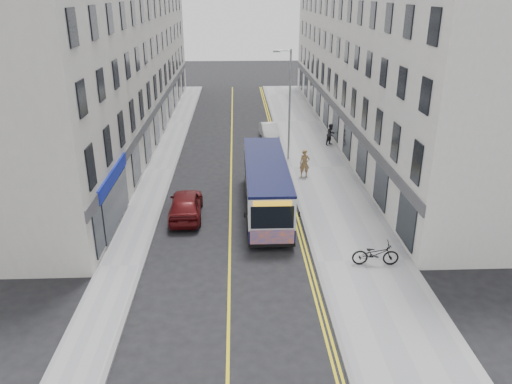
{
  "coord_description": "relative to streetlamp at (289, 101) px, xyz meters",
  "views": [
    {
      "loc": [
        0.41,
        -21.23,
        11.78
      ],
      "look_at": [
        1.43,
        3.78,
        1.6
      ],
      "focal_mm": 35.0,
      "sensor_mm": 36.0,
      "label": 1
    }
  ],
  "objects": [
    {
      "name": "city_bus",
      "position": [
        -2.13,
        -9.06,
        -2.8
      ],
      "size": [
        2.34,
        9.99,
        2.9
      ],
      "color": "black",
      "rests_on": "ground"
    },
    {
      "name": "pedestrian_far",
      "position": [
        3.83,
        3.33,
        -3.4
      ],
      "size": [
        1.06,
        1.03,
        1.73
      ],
      "primitive_type": "imported",
      "rotation": [
        0.0,
        0.0,
        0.67
      ],
      "color": "black",
      "rests_on": "pavement_east"
    },
    {
      "name": "streetlamp",
      "position": [
        0.0,
        0.0,
        0.0
      ],
      "size": [
        1.32,
        0.18,
        8.0
      ],
      "color": "gray",
      "rests_on": "ground"
    },
    {
      "name": "pavement_west",
      "position": [
        -9.17,
        -2.0,
        -4.32
      ],
      "size": [
        2.0,
        64.0,
        0.12
      ],
      "primitive_type": "cube",
      "color": "gray",
      "rests_on": "ground"
    },
    {
      "name": "kerb_west",
      "position": [
        -8.17,
        -2.0,
        -4.32
      ],
      "size": [
        0.18,
        64.0,
        0.13
      ],
      "primitive_type": "cube",
      "color": "slate",
      "rests_on": "ground"
    },
    {
      "name": "pavement_east",
      "position": [
        2.08,
        -2.0,
        -4.32
      ],
      "size": [
        4.5,
        64.0,
        0.12
      ],
      "primitive_type": "cube",
      "color": "gray",
      "rests_on": "ground"
    },
    {
      "name": "road_dbl_yellow_outer",
      "position": [
        -0.42,
        -2.0,
        -4.38
      ],
      "size": [
        0.1,
        64.0,
        0.01
      ],
      "primitive_type": "cube",
      "color": "gold",
      "rests_on": "ground"
    },
    {
      "name": "pedestrian_near",
      "position": [
        0.75,
        -3.96,
        -3.33
      ],
      "size": [
        0.69,
        0.45,
        1.87
      ],
      "primitive_type": "imported",
      "rotation": [
        0.0,
        0.0,
        0.0
      ],
      "color": "olive",
      "rests_on": "pavement_east"
    },
    {
      "name": "ground",
      "position": [
        -4.17,
        -14.0,
        -4.38
      ],
      "size": [
        140.0,
        140.0,
        0.0
      ],
      "primitive_type": "plane",
      "color": "black",
      "rests_on": "ground"
    },
    {
      "name": "road_centre_line",
      "position": [
        -4.17,
        -2.0,
        -4.38
      ],
      "size": [
        0.12,
        64.0,
        0.01
      ],
      "primitive_type": "cube",
      "color": "gold",
      "rests_on": "ground"
    },
    {
      "name": "terrace_east",
      "position": [
        7.33,
        7.0,
        2.12
      ],
      "size": [
        6.0,
        46.0,
        13.0
      ],
      "primitive_type": "cube",
      "color": "silver",
      "rests_on": "ground"
    },
    {
      "name": "car_maroon",
      "position": [
        -6.62,
        -9.79,
        -3.63
      ],
      "size": [
        1.9,
        4.48,
        1.51
      ],
      "primitive_type": "imported",
      "rotation": [
        0.0,
        0.0,
        3.17
      ],
      "color": "#550E10",
      "rests_on": "ground"
    },
    {
      "name": "car_white",
      "position": [
        -0.97,
        5.94,
        -3.76
      ],
      "size": [
        1.58,
        3.84,
        1.24
      ],
      "primitive_type": "imported",
      "rotation": [
        0.0,
        0.0,
        0.07
      ],
      "color": "silver",
      "rests_on": "ground"
    },
    {
      "name": "bicycle",
      "position": [
        2.47,
        -15.6,
        -3.71
      ],
      "size": [
        2.15,
        0.86,
        1.11
      ],
      "primitive_type": "imported",
      "rotation": [
        0.0,
        0.0,
        1.51
      ],
      "color": "black",
      "rests_on": "pavement_east"
    },
    {
      "name": "terrace_west",
      "position": [
        -13.17,
        7.0,
        2.12
      ],
      "size": [
        6.0,
        46.0,
        13.0
      ],
      "primitive_type": "cube",
      "color": "beige",
      "rests_on": "ground"
    },
    {
      "name": "kerb_east",
      "position": [
        -0.17,
        -2.0,
        -4.32
      ],
      "size": [
        0.18,
        64.0,
        0.13
      ],
      "primitive_type": "cube",
      "color": "slate",
      "rests_on": "ground"
    },
    {
      "name": "road_dbl_yellow_inner",
      "position": [
        -0.62,
        -2.0,
        -4.38
      ],
      "size": [
        0.1,
        64.0,
        0.01
      ],
      "primitive_type": "cube",
      "color": "gold",
      "rests_on": "ground"
    }
  ]
}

